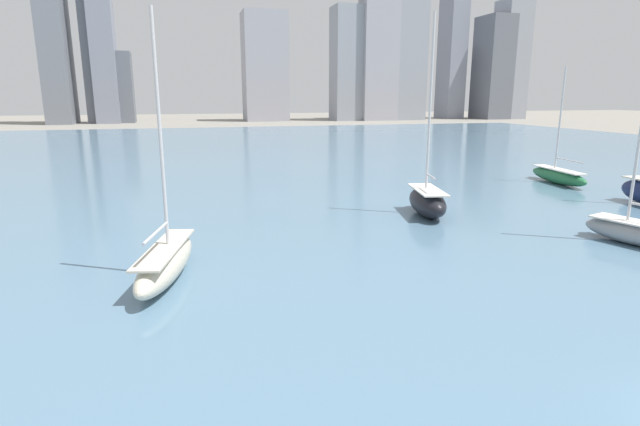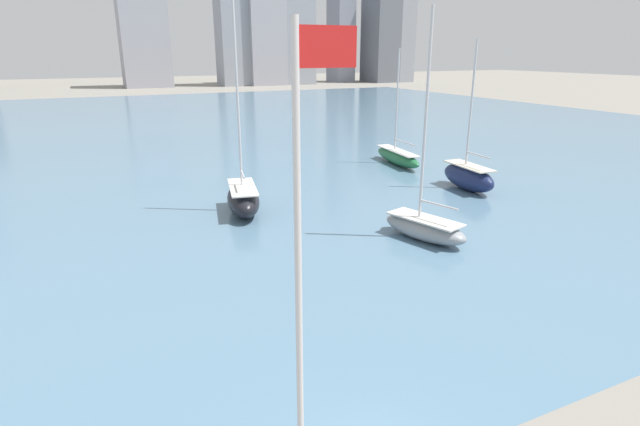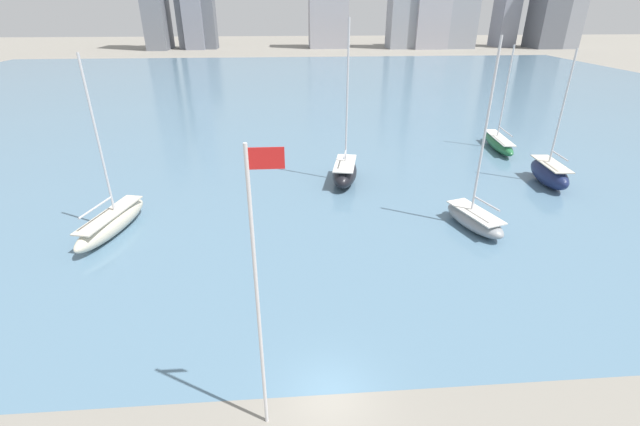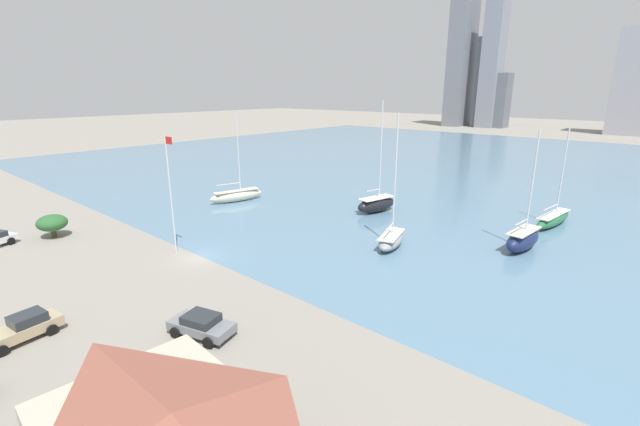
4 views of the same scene
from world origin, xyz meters
The scene contains 7 objects.
harbor_water centered at (0.00, 70.00, 0.00)m, with size 180.00×140.00×0.00m.
flag_pole centered at (-2.77, -1.14, 6.57)m, with size 1.24×0.14×12.15m.
distant_city_skyline centered at (40.20, 170.41, 24.04)m, with size 169.73×20.92×62.94m.
sailboat_gray centered at (12.78, 15.17, 0.89)m, with size 3.84×6.43×14.11m.
sailboat_green centered at (23.86, 34.87, 0.88)m, with size 2.77×9.07×11.91m.
sailboat_black centered at (3.87, 25.49, 1.16)m, with size 3.61×6.85×14.94m.
sailboat_navy centered at (23.65, 23.54, 1.19)m, with size 2.70×6.59×12.52m.
Camera 2 is at (-6.19, -9.25, 11.57)m, focal length 28.00 mm.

